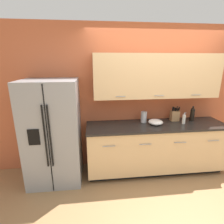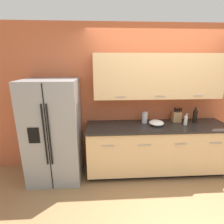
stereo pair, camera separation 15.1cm
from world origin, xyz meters
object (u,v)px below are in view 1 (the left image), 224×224
object	(u,v)px
steel_canister	(144,117)
mixing_bowl	(156,122)
refrigerator	(53,133)
knife_block	(175,115)
wine_bottle	(192,114)
soap_dispenser	(184,119)

from	to	relation	value
steel_canister	mixing_bowl	size ratio (longest dim) A/B	0.85
refrigerator	mixing_bowl	distance (m)	1.74
knife_block	mixing_bowl	bearing A→B (deg)	-158.39
wine_bottle	mixing_bowl	xyz separation A→B (m)	(-0.74, -0.12, -0.08)
soap_dispenser	steel_canister	xyz separation A→B (m)	(-0.68, 0.16, 0.02)
refrigerator	mixing_bowl	world-z (taller)	refrigerator
wine_bottle	steel_canister	distance (m)	0.91
refrigerator	knife_block	distance (m)	2.17
refrigerator	wine_bottle	xyz separation A→B (m)	(2.48, 0.16, 0.19)
knife_block	steel_canister	size ratio (longest dim) A/B	1.27
wine_bottle	refrigerator	bearing A→B (deg)	-176.40
wine_bottle	mixing_bowl	distance (m)	0.76
refrigerator	steel_canister	world-z (taller)	refrigerator
wine_bottle	knife_block	bearing A→B (deg)	172.06
wine_bottle	steel_canister	xyz separation A→B (m)	(-0.91, 0.02, -0.03)
soap_dispenser	mixing_bowl	distance (m)	0.51
steel_canister	mixing_bowl	distance (m)	0.23
knife_block	steel_canister	distance (m)	0.60
refrigerator	knife_block	xyz separation A→B (m)	(2.16, 0.20, 0.16)
knife_block	steel_canister	world-z (taller)	knife_block
wine_bottle	soap_dispenser	size ratio (longest dim) A/B	1.37
wine_bottle	soap_dispenser	bearing A→B (deg)	-149.50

